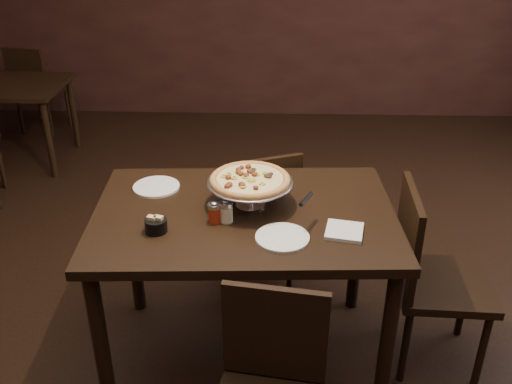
{
  "coord_description": "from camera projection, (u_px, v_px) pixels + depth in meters",
  "views": [
    {
      "loc": [
        0.09,
        -2.2,
        2.08
      ],
      "look_at": [
        0.01,
        0.03,
        0.9
      ],
      "focal_mm": 40.0,
      "sensor_mm": 36.0,
      "label": 1
    }
  ],
  "objects": [
    {
      "name": "room",
      "position": [
        269.0,
        82.0,
        2.28
      ],
      "size": [
        6.04,
        7.04,
        2.84
      ],
      "color": "black",
      "rests_on": "ground"
    },
    {
      "name": "chair_side",
      "position": [
        429.0,
        273.0,
        2.66
      ],
      "size": [
        0.45,
        0.45,
        0.92
      ],
      "rotation": [
        0.0,
        0.0,
        1.53
      ],
      "color": "black",
      "rests_on": "ground"
    },
    {
      "name": "napkin_stack",
      "position": [
        344.0,
        231.0,
        2.35
      ],
      "size": [
        0.18,
        0.18,
        0.02
      ],
      "primitive_type": "cube",
      "rotation": [
        0.0,
        0.0,
        -0.2
      ],
      "color": "silver",
      "rests_on": "dining_table"
    },
    {
      "name": "bg_chair_far",
      "position": [
        36.0,
        86.0,
        5.34
      ],
      "size": [
        0.47,
        0.47,
        0.84
      ],
      "rotation": [
        0.0,
        0.0,
        2.92
      ],
      "color": "black",
      "rests_on": "ground"
    },
    {
      "name": "parmesan_shaker",
      "position": [
        226.0,
        211.0,
        2.41
      ],
      "size": [
        0.06,
        0.06,
        0.11
      ],
      "color": "beige",
      "rests_on": "dining_table"
    },
    {
      "name": "pizza_stand",
      "position": [
        250.0,
        180.0,
        2.5
      ],
      "size": [
        0.38,
        0.38,
        0.16
      ],
      "color": "silver",
      "rests_on": "dining_table"
    },
    {
      "name": "dining_table",
      "position": [
        245.0,
        233.0,
        2.56
      ],
      "size": [
        1.37,
        0.95,
        0.83
      ],
      "rotation": [
        0.0,
        0.0,
        0.05
      ],
      "color": "black",
      "rests_on": "ground"
    },
    {
      "name": "plate_near",
      "position": [
        282.0,
        237.0,
        2.31
      ],
      "size": [
        0.22,
        0.22,
        0.01
      ],
      "primitive_type": "cylinder",
      "color": "white",
      "rests_on": "dining_table"
    },
    {
      "name": "chair_far",
      "position": [
        257.0,
        217.0,
        3.15
      ],
      "size": [
        0.54,
        0.54,
        0.89
      ],
      "rotation": [
        0.0,
        0.0,
        3.51
      ],
      "color": "black",
      "rests_on": "ground"
    },
    {
      "name": "plate_left",
      "position": [
        156.0,
        187.0,
        2.71
      ],
      "size": [
        0.22,
        0.22,
        0.01
      ],
      "primitive_type": "cylinder",
      "color": "white",
      "rests_on": "dining_table"
    },
    {
      "name": "serving_spatula",
      "position": [
        306.0,
        199.0,
        2.35
      ],
      "size": [
        0.14,
        0.14,
        0.02
      ],
      "rotation": [
        0.0,
        0.0,
        -0.41
      ],
      "color": "silver",
      "rests_on": "pizza_stand"
    },
    {
      "name": "packet_caddy",
      "position": [
        156.0,
        225.0,
        2.35
      ],
      "size": [
        0.09,
        0.09,
        0.07
      ],
      "rotation": [
        0.0,
        0.0,
        -0.28
      ],
      "color": "black",
      "rests_on": "dining_table"
    },
    {
      "name": "pepper_flake_shaker",
      "position": [
        214.0,
        212.0,
        2.41
      ],
      "size": [
        0.06,
        0.06,
        0.1
      ],
      "color": "#9B220E",
      "rests_on": "dining_table"
    }
  ]
}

